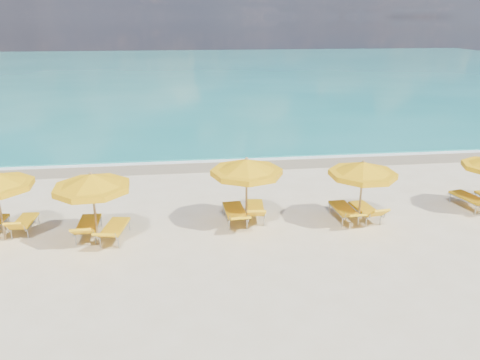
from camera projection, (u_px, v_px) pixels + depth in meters
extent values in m
plane|color=beige|center=(246.00, 229.00, 15.59)|extent=(120.00, 120.00, 0.00)
cube|color=#16807C|center=(194.00, 72.00, 60.54)|extent=(120.00, 80.00, 0.30)
cube|color=tan|center=(224.00, 163.00, 22.52)|extent=(120.00, 2.60, 0.01)
cube|color=white|center=(223.00, 159.00, 23.27)|extent=(120.00, 1.20, 0.03)
cube|color=white|center=(120.00, 124.00, 30.79)|extent=(14.00, 0.36, 0.05)
cube|color=white|center=(301.00, 102.00, 39.03)|extent=(18.00, 0.30, 0.05)
cylinder|color=tan|center=(0.00, 207.00, 14.47)|extent=(0.07, 0.07, 2.20)
cylinder|color=tan|center=(95.00, 210.00, 14.18)|extent=(0.07, 0.07, 2.26)
cone|color=#FFB60D|center=(91.00, 181.00, 13.86)|extent=(2.93, 2.93, 0.45)
cylinder|color=#FFB60D|center=(92.00, 188.00, 13.94)|extent=(2.96, 2.96, 0.18)
sphere|color=tan|center=(91.00, 174.00, 13.79)|extent=(0.10, 0.10, 0.10)
cylinder|color=tan|center=(246.00, 194.00, 15.46)|extent=(0.07, 0.07, 2.31)
cone|color=#FFB60D|center=(247.00, 166.00, 15.14)|extent=(2.52, 2.52, 0.46)
cylinder|color=#FFB60D|center=(247.00, 172.00, 15.21)|extent=(2.54, 2.54, 0.18)
sphere|color=tan|center=(247.00, 159.00, 15.06)|extent=(0.10, 0.10, 0.10)
cylinder|color=tan|center=(361.00, 194.00, 15.57)|extent=(0.07, 0.07, 2.18)
cone|color=#FFB60D|center=(363.00, 168.00, 15.27)|extent=(2.88, 2.88, 0.44)
cylinder|color=#FFB60D|center=(363.00, 174.00, 15.34)|extent=(2.91, 2.91, 0.17)
sphere|color=tan|center=(364.00, 162.00, 15.20)|extent=(0.10, 0.10, 0.10)
cube|color=yellow|center=(25.00, 221.00, 15.35)|extent=(0.59, 1.23, 0.07)
cube|color=yellow|center=(15.00, 226.00, 14.52)|extent=(0.56, 0.50, 0.43)
cube|color=yellow|center=(89.00, 224.00, 15.01)|extent=(0.63, 1.40, 0.09)
cube|color=yellow|center=(82.00, 231.00, 14.04)|extent=(0.63, 0.60, 0.43)
cube|color=yellow|center=(115.00, 227.00, 14.81)|extent=(0.83, 1.44, 0.08)
cube|color=yellow|center=(105.00, 235.00, 13.87)|extent=(0.70, 0.69, 0.39)
cube|color=yellow|center=(235.00, 210.00, 16.01)|extent=(0.71, 1.47, 0.09)
cube|color=yellow|center=(240.00, 218.00, 15.01)|extent=(0.67, 0.69, 0.36)
cube|color=yellow|center=(255.00, 207.00, 16.32)|extent=(0.74, 1.42, 0.08)
cube|color=yellow|center=(256.00, 213.00, 15.36)|extent=(0.66, 0.64, 0.43)
cube|color=yellow|center=(343.00, 208.00, 16.25)|extent=(0.67, 1.38, 0.08)
cube|color=yellow|center=(355.00, 216.00, 15.31)|extent=(0.63, 0.64, 0.33)
cube|color=yellow|center=(364.00, 208.00, 16.28)|extent=(0.74, 1.36, 0.08)
cube|color=yellow|center=(378.00, 213.00, 15.41)|extent=(0.64, 0.59, 0.44)
cube|color=yellow|center=(468.00, 197.00, 17.25)|extent=(0.87, 1.45, 0.08)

